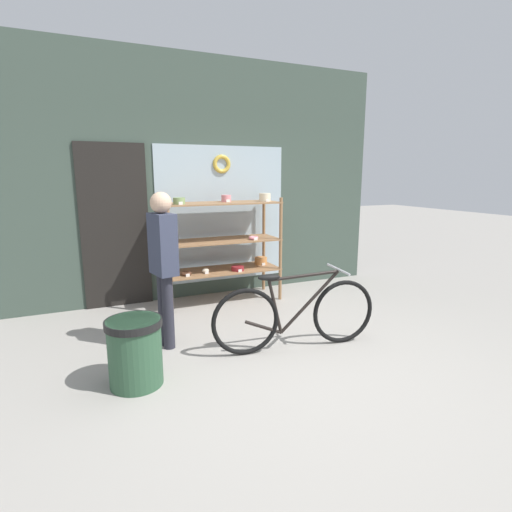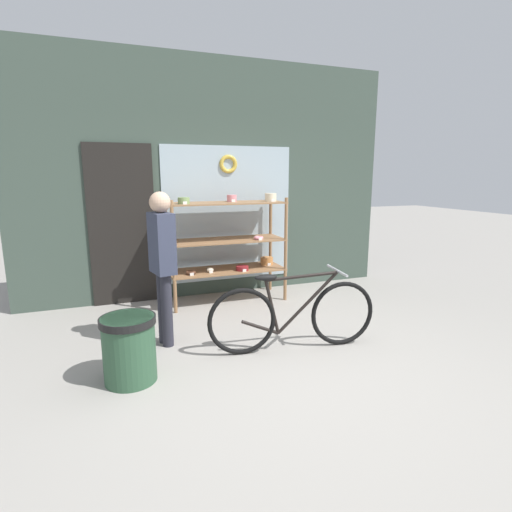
# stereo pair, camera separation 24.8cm
# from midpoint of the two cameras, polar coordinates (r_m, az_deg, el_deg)

# --- Properties ---
(ground_plane) EXTENTS (30.00, 30.00, 0.00)m
(ground_plane) POSITION_cam_midpoint_polar(r_m,az_deg,el_deg) (3.73, 6.90, -15.77)
(ground_plane) COLOR gray
(storefront_facade) EXTENTS (5.29, 0.13, 3.27)m
(storefront_facade) POSITION_cam_midpoint_polar(r_m,az_deg,el_deg) (5.69, -5.17, 10.39)
(storefront_facade) COLOR #3D4C42
(storefront_facade) RESTS_ON ground_plane
(display_case) EXTENTS (1.55, 0.58, 1.46)m
(display_case) POSITION_cam_midpoint_polar(r_m,az_deg,el_deg) (5.38, -2.51, 2.43)
(display_case) COLOR #8E6642
(display_case) RESTS_ON ground_plane
(bicycle) EXTENTS (1.69, 0.46, 0.80)m
(bicycle) POSITION_cam_midpoint_polar(r_m,az_deg,el_deg) (3.98, 7.10, -8.38)
(bicycle) COLOR black
(bicycle) RESTS_ON ground_plane
(pedestrian) EXTENTS (0.24, 0.35, 1.55)m
(pedestrian) POSITION_cam_midpoint_polar(r_m,az_deg,el_deg) (4.00, -11.49, -0.27)
(pedestrian) COLOR #282833
(pedestrian) RESTS_ON ground_plane
(trash_bin) EXTENTS (0.46, 0.46, 0.56)m
(trash_bin) POSITION_cam_midpoint_polar(r_m,az_deg,el_deg) (3.52, -15.70, -12.31)
(trash_bin) COLOR #2D5138
(trash_bin) RESTS_ON ground_plane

